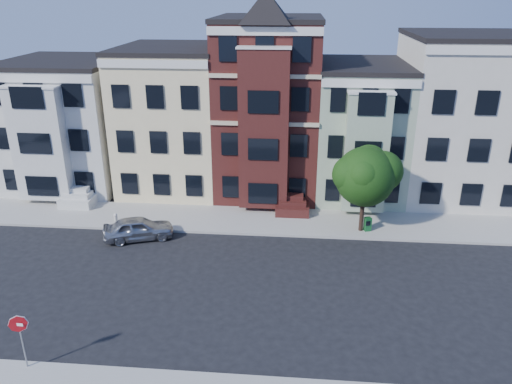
# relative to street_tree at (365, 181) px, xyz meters

# --- Properties ---
(ground) EXTENTS (120.00, 120.00, 0.00)m
(ground) POSITION_rel_street_tree_xyz_m (-6.21, -7.04, -3.43)
(ground) COLOR black
(far_sidewalk) EXTENTS (60.00, 4.00, 0.15)m
(far_sidewalk) POSITION_rel_street_tree_xyz_m (-6.21, 0.96, -3.36)
(far_sidewalk) COLOR #9E9B93
(far_sidewalk) RESTS_ON ground
(house_white) EXTENTS (8.00, 9.00, 9.00)m
(house_white) POSITION_rel_street_tree_xyz_m (-21.21, 7.46, 1.07)
(house_white) COLOR silver
(house_white) RESTS_ON ground
(house_yellow) EXTENTS (7.00, 9.00, 10.00)m
(house_yellow) POSITION_rel_street_tree_xyz_m (-13.21, 7.46, 1.57)
(house_yellow) COLOR beige
(house_yellow) RESTS_ON ground
(house_brown) EXTENTS (7.00, 9.00, 12.00)m
(house_brown) POSITION_rel_street_tree_xyz_m (-6.21, 7.46, 2.57)
(house_brown) COLOR #411815
(house_brown) RESTS_ON ground
(house_green) EXTENTS (6.00, 9.00, 9.00)m
(house_green) POSITION_rel_street_tree_xyz_m (0.29, 7.46, 1.07)
(house_green) COLOR #9AAD90
(house_green) RESTS_ON ground
(house_cream) EXTENTS (8.00, 9.00, 11.00)m
(house_cream) POSITION_rel_street_tree_xyz_m (7.29, 7.46, 2.07)
(house_cream) COLOR beige
(house_cream) RESTS_ON ground
(street_tree) EXTENTS (6.97, 6.97, 6.56)m
(street_tree) POSITION_rel_street_tree_xyz_m (0.00, 0.00, 0.00)
(street_tree) COLOR #1E4513
(street_tree) RESTS_ON far_sidewalk
(parked_car) EXTENTS (4.41, 2.88, 1.40)m
(parked_car) POSITION_rel_street_tree_xyz_m (-13.37, -2.04, -2.73)
(parked_car) COLOR #9FA0A8
(parked_car) RESTS_ON ground
(newspaper_box) EXTENTS (0.48, 0.45, 0.87)m
(newspaper_box) POSITION_rel_street_tree_xyz_m (0.40, 0.00, -2.85)
(newspaper_box) COLOR #175A29
(newspaper_box) RESTS_ON far_sidewalk
(fire_hydrant) EXTENTS (0.31, 0.31, 0.68)m
(fire_hydrant) POSITION_rel_street_tree_xyz_m (-15.23, -0.74, -2.94)
(fire_hydrant) COLOR silver
(fire_hydrant) RESTS_ON far_sidewalk
(stop_sign) EXTENTS (0.75, 0.13, 2.71)m
(stop_sign) POSITION_rel_street_tree_xyz_m (-14.36, -13.34, -1.93)
(stop_sign) COLOR #B40D14
(stop_sign) RESTS_ON near_sidewalk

